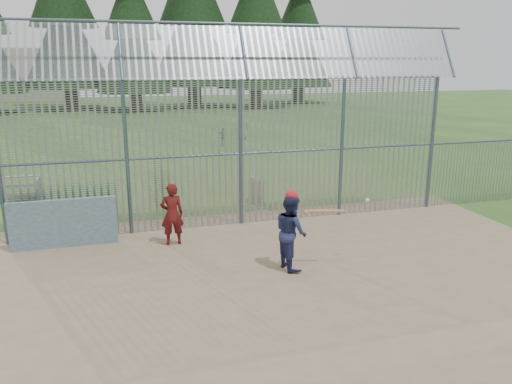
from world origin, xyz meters
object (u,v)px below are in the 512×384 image
object	(u,v)px
dugout_wall	(64,223)
onlooker	(172,214)
batter	(291,232)
trash_can	(256,191)

from	to	relation	value
dugout_wall	onlooker	distance (m)	2.62
batter	dugout_wall	bearing A→B (deg)	54.10
dugout_wall	batter	distance (m)	5.58
onlooker	batter	bearing A→B (deg)	135.19
trash_can	dugout_wall	bearing A→B (deg)	-155.19
onlooker	dugout_wall	bearing A→B (deg)	-13.48
batter	onlooker	world-z (taller)	batter
batter	trash_can	bearing A→B (deg)	-14.78
batter	onlooker	distance (m)	3.17
onlooker	trash_can	size ratio (longest dim) A/B	1.89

